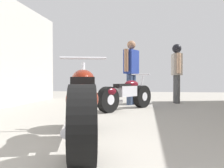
% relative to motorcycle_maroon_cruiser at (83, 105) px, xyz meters
% --- Properties ---
extents(ground_plane, '(18.37, 18.37, 0.00)m').
position_rel_motorcycle_maroon_cruiser_xyz_m(ground_plane, '(0.39, 1.62, -0.42)').
color(ground_plane, '#9E998E').
extents(motorcycle_maroon_cruiser, '(0.85, 2.13, 1.00)m').
position_rel_motorcycle_maroon_cruiser_xyz_m(motorcycle_maroon_cruiser, '(0.00, 0.00, 0.00)').
color(motorcycle_maroon_cruiser, black).
rests_on(motorcycle_maroon_cruiser, ground_plane).
extents(motorcycle_black_naked, '(1.11, 1.56, 0.83)m').
position_rel_motorcycle_maroon_cruiser_xyz_m(motorcycle_black_naked, '(0.21, 2.90, -0.07)').
color(motorcycle_black_naked, black).
rests_on(motorcycle_black_naked, ground_plane).
extents(mechanic_in_blue, '(0.42, 0.69, 1.75)m').
position_rel_motorcycle_maroon_cruiser_xyz_m(mechanic_in_blue, '(0.26, 4.10, 0.57)').
color(mechanic_in_blue, '#384766').
rests_on(mechanic_in_blue, ground_plane).
extents(mechanic_with_helmet, '(0.27, 0.67, 1.71)m').
position_rel_motorcycle_maroon_cruiser_xyz_m(mechanic_with_helmet, '(1.54, 4.67, 0.61)').
color(mechanic_with_helmet, '#4C4C4C').
rests_on(mechanic_with_helmet, ground_plane).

